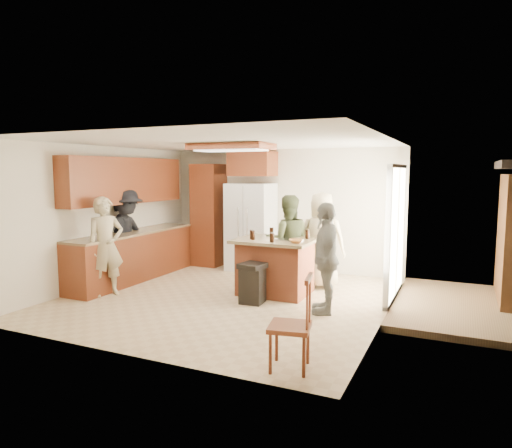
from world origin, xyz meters
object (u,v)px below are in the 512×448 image
at_px(person_side_right, 326,258).
at_px(person_behind_right, 322,240).
at_px(spindle_chair, 292,327).
at_px(person_front_left, 106,247).
at_px(person_behind_left, 288,242).
at_px(refrigerator, 251,227).
at_px(trash_bin, 252,283).
at_px(person_counter, 126,235).
at_px(kitchen_island, 275,266).

bearing_deg(person_side_right, person_behind_right, -178.59).
bearing_deg(person_behind_right, spindle_chair, 92.88).
distance_m(person_front_left, spindle_chair, 4.03).
bearing_deg(person_behind_left, spindle_chair, 85.23).
height_order(refrigerator, trash_bin, refrigerator).
xyz_separation_m(person_side_right, person_counter, (-3.92, 0.34, 0.06)).
bearing_deg(refrigerator, person_front_left, -115.47).
bearing_deg(refrigerator, person_side_right, -44.56).
relative_size(person_front_left, trash_bin, 2.61).
xyz_separation_m(person_front_left, kitchen_island, (2.49, 1.26, -0.35)).
bearing_deg(person_behind_right, person_counter, 8.14).
relative_size(person_front_left, spindle_chair, 1.65).
relative_size(person_behind_right, refrigerator, 0.94).
bearing_deg(spindle_chair, person_counter, 150.41).
bearing_deg(person_front_left, person_behind_right, -28.98).
xyz_separation_m(person_behind_left, kitchen_island, (-0.06, -0.42, -0.35)).
xyz_separation_m(kitchen_island, trash_bin, (-0.12, -0.66, -0.16)).
height_order(person_behind_right, refrigerator, refrigerator).
bearing_deg(person_counter, person_behind_right, -65.75).
distance_m(trash_bin, spindle_chair, 2.44).
xyz_separation_m(person_side_right, spindle_chair, (0.21, -2.01, -0.35)).
height_order(person_behind_right, person_counter, person_counter).
bearing_deg(person_behind_right, person_behind_left, 20.88).
height_order(person_behind_left, refrigerator, refrigerator).
height_order(person_front_left, spindle_chair, person_front_left).
bearing_deg(spindle_chair, kitchen_island, 115.37).
xyz_separation_m(person_counter, trash_bin, (2.76, -0.34, -0.55)).
bearing_deg(person_side_right, spindle_chair, -11.28).
bearing_deg(kitchen_island, person_behind_left, 82.12).
distance_m(refrigerator, spindle_chair, 4.87).
distance_m(person_front_left, person_behind_right, 3.66).
relative_size(person_counter, spindle_chair, 1.74).
distance_m(refrigerator, trash_bin, 2.50).
height_order(person_behind_right, trash_bin, person_behind_right).
height_order(person_behind_left, person_side_right, person_behind_left).
distance_m(person_behind_left, trash_bin, 1.21).
height_order(person_front_left, kitchen_island, person_front_left).
relative_size(refrigerator, kitchen_island, 1.41).
bearing_deg(person_counter, person_side_right, -87.30).
bearing_deg(person_side_right, person_front_left, -97.63).
height_order(person_front_left, person_side_right, person_front_left).
relative_size(person_side_right, spindle_chair, 1.62).
xyz_separation_m(person_front_left, person_counter, (-0.38, 0.95, 0.05)).
height_order(person_behind_left, spindle_chair, person_behind_left).
height_order(person_side_right, person_counter, person_counter).
distance_m(person_behind_left, person_counter, 3.02).
relative_size(person_behind_left, kitchen_island, 1.28).
distance_m(person_front_left, refrigerator, 3.09).
bearing_deg(person_behind_right, person_side_right, 100.28).
bearing_deg(kitchen_island, person_front_left, -153.20).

